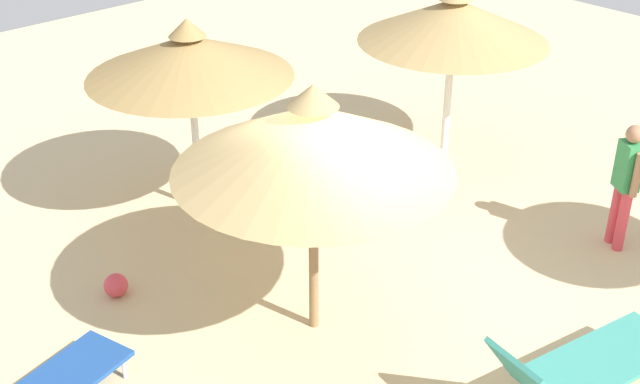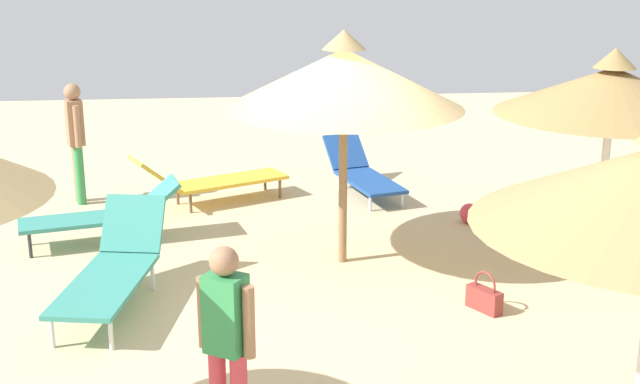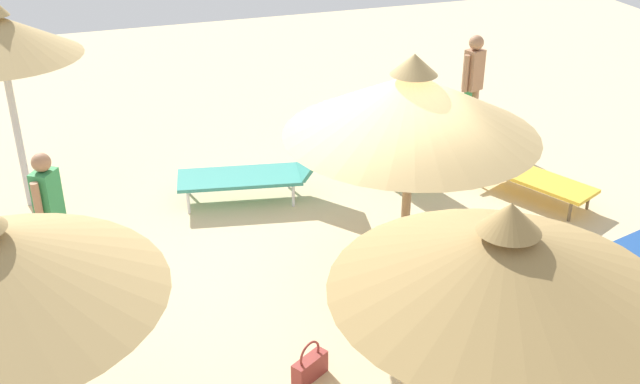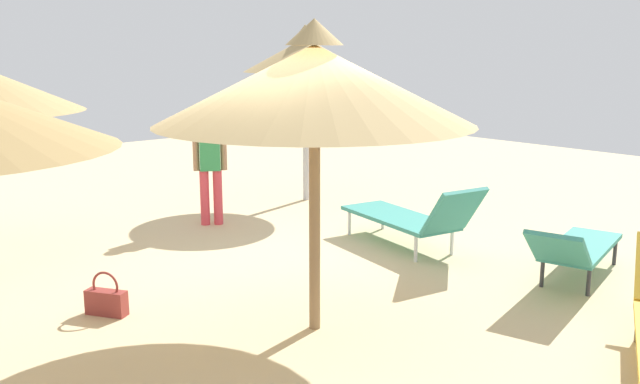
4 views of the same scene
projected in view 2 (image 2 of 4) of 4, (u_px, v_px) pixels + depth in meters
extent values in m
cube|color=beige|center=(327.00, 289.00, 9.52)|extent=(24.00, 24.00, 0.10)
cylinder|color=olive|center=(343.00, 172.00, 9.88)|extent=(0.10, 0.10, 2.21)
cone|color=tan|center=(344.00, 79.00, 9.57)|extent=(2.75, 2.75, 0.67)
cone|color=tan|center=(344.00, 39.00, 9.45)|extent=(0.49, 0.49, 0.22)
cylinder|color=white|center=(604.00, 179.00, 9.59)|extent=(0.09, 0.09, 2.21)
cone|color=#997A47|center=(612.00, 91.00, 9.30)|extent=(2.55, 2.55, 0.52)
cone|color=#997A47|center=(615.00, 58.00, 9.20)|extent=(0.46, 0.46, 0.22)
cube|color=teal|center=(105.00, 284.00, 8.59)|extent=(1.79, 0.97, 0.05)
cylinder|color=silver|center=(111.00, 334.00, 7.93)|extent=(0.04, 0.04, 0.33)
cylinder|color=silver|center=(52.00, 332.00, 7.98)|extent=(0.04, 0.04, 0.33)
cylinder|color=silver|center=(152.00, 276.00, 9.30)|extent=(0.04, 0.04, 0.33)
cylinder|color=silver|center=(102.00, 274.00, 9.35)|extent=(0.04, 0.04, 0.33)
cube|color=teal|center=(133.00, 224.00, 9.50)|extent=(0.53, 0.74, 0.57)
cube|color=gold|center=(229.00, 181.00, 12.46)|extent=(1.25, 1.78, 0.05)
cylinder|color=brown|center=(265.00, 181.00, 13.06)|extent=(0.04, 0.04, 0.28)
cylinder|color=brown|center=(280.00, 189.00, 12.67)|extent=(0.04, 0.04, 0.28)
cylinder|color=brown|center=(178.00, 195.00, 12.35)|extent=(0.04, 0.04, 0.28)
cylinder|color=brown|center=(191.00, 203.00, 11.96)|extent=(0.04, 0.04, 0.28)
cube|color=gold|center=(155.00, 174.00, 11.83)|extent=(0.77, 0.78, 0.51)
cube|color=#1E478C|center=(370.00, 182.00, 12.63)|extent=(1.54, 0.95, 0.05)
cylinder|color=silver|center=(402.00, 200.00, 12.22)|extent=(0.04, 0.04, 0.23)
cylinder|color=silver|center=(370.00, 203.00, 12.05)|extent=(0.04, 0.04, 0.23)
cylinder|color=silver|center=(369.00, 179.00, 13.30)|extent=(0.04, 0.04, 0.23)
cylinder|color=silver|center=(339.00, 182.00, 13.13)|extent=(0.04, 0.04, 0.23)
cube|color=#1E478C|center=(345.00, 151.00, 13.42)|extent=(0.65, 0.71, 0.47)
cube|color=teal|center=(81.00, 220.00, 10.62)|extent=(0.91, 1.58, 0.05)
cylinder|color=#2D2D33|center=(30.00, 246.00, 10.26)|extent=(0.04, 0.04, 0.31)
cylinder|color=#2D2D33|center=(29.00, 234.00, 10.68)|extent=(0.04, 0.04, 0.31)
cylinder|color=#2D2D33|center=(135.00, 234.00, 10.66)|extent=(0.04, 0.04, 0.31)
cylinder|color=#2D2D33|center=(130.00, 223.00, 11.09)|extent=(0.04, 0.04, 0.31)
cube|color=teal|center=(159.00, 196.00, 10.88)|extent=(0.67, 0.63, 0.42)
cube|color=#338C4C|center=(226.00, 314.00, 6.15)|extent=(0.34, 0.36, 0.60)
sphere|color=#A57554|center=(224.00, 261.00, 6.03)|extent=(0.22, 0.22, 0.22)
cylinder|color=#A57554|center=(204.00, 312.00, 6.24)|extent=(0.09, 0.09, 0.55)
cylinder|color=#A57554|center=(249.00, 322.00, 6.07)|extent=(0.09, 0.09, 0.55)
cylinder|color=#338C4C|center=(80.00, 175.00, 12.28)|extent=(0.13, 0.13, 0.87)
cylinder|color=#A57554|center=(78.00, 173.00, 12.43)|extent=(0.13, 0.13, 0.87)
cube|color=#A57554|center=(75.00, 123.00, 12.14)|extent=(0.33, 0.30, 0.65)
sphere|color=#A57554|center=(72.00, 92.00, 12.01)|extent=(0.23, 0.23, 0.23)
cylinder|color=#A57554|center=(77.00, 127.00, 11.99)|extent=(0.09, 0.09, 0.60)
cylinder|color=#A57554|center=(72.00, 122.00, 12.31)|extent=(0.09, 0.09, 0.60)
cube|color=maroon|center=(484.00, 300.00, 8.80)|extent=(0.41, 0.32, 0.24)
torus|color=maroon|center=(485.00, 284.00, 8.75)|extent=(0.25, 0.17, 0.28)
sphere|color=#D83F4C|center=(469.00, 213.00, 11.54)|extent=(0.27, 0.27, 0.27)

